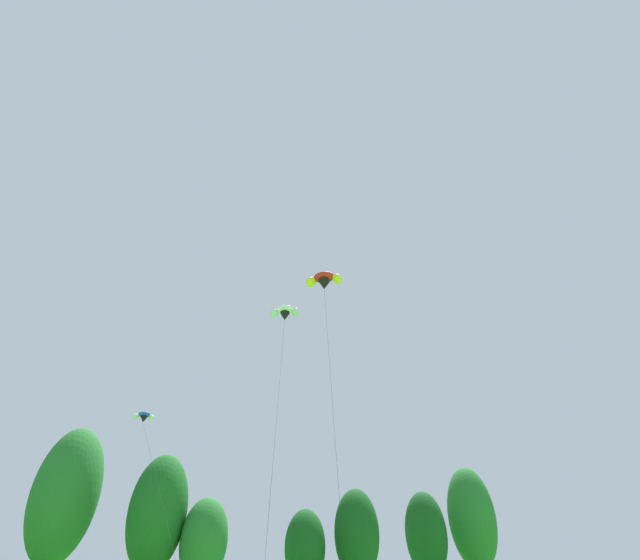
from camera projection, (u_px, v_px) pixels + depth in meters
treeline_tree_d at (66, 494)px, 41.69m from camera, size 5.83×5.83×14.92m
treeline_tree_e at (158, 512)px, 41.66m from camera, size 5.21×5.21×12.63m
treeline_tree_f at (204, 540)px, 40.76m from camera, size 4.21×4.21×8.92m
treeline_tree_g at (305, 547)px, 46.31m from camera, size 4.16×4.16×8.75m
treeline_tree_h at (357, 533)px, 48.18m from camera, size 4.75×4.75×10.94m
treeline_tree_i at (426, 534)px, 55.37m from camera, size 5.02×5.02×11.91m
treeline_tree_j at (472, 517)px, 58.59m from camera, size 5.93×5.93×15.29m
parafoil_kite_high_blue_white at (144, 417)px, 42.52m from camera, size 3.08×18.39×14.03m
parafoil_kite_mid_white at (285, 313)px, 41.96m from camera, size 6.91×14.07×22.07m
parafoil_kite_far_red_yellow at (324, 281)px, 40.01m from camera, size 5.13×10.24×23.52m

